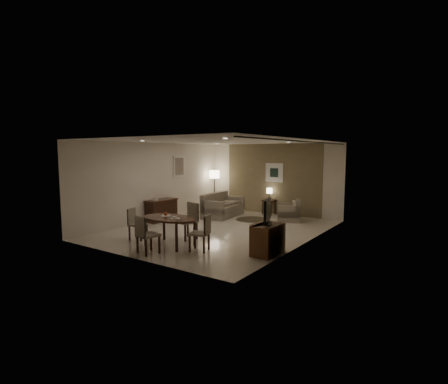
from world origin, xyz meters
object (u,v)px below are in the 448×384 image
Objects in this scene: dining_table at (170,231)px; console_desk at (161,210)px; sofa at (223,205)px; chair_far at (186,221)px; chair_left at (138,224)px; chair_right at (199,233)px; armchair at (289,210)px; side_table at (269,207)px; chair_near at (148,235)px; floor_lamp at (214,190)px; tv_cabinet at (268,239)px.

console_desk is at bearing 138.06° from dining_table.
sofa is (1.27, 1.92, 0.06)m from console_desk.
chair_far reaches higher than dining_table.
console_desk is at bearing 12.26° from chair_left.
armchair is at bearing 159.03° from chair_right.
console_desk is at bearing 160.20° from chair_far.
side_table is (1.24, 1.30, -0.15)m from sofa.
chair_right is at bearing -26.36° from armchair.
dining_table is at bearing -170.34° from sofa.
chair_near is (0.08, -0.81, 0.09)m from dining_table.
sofa is (-0.06, 4.17, 0.01)m from chair_left.
sofa is 1.12× the size of floor_lamp.
tv_cabinet is at bearing 97.12° from chair_right.
console_desk reaches higher than armchair.
chair_far is at bearing -72.61° from chair_near.
tv_cabinet is 2.52m from dining_table.
console_desk is 1.46× the size of armchair.
sofa is 2.23× the size of armchair.
side_table is (-1.13, 0.70, -0.08)m from armchair.
chair_right is (1.03, -0.73, -0.05)m from chair_far.
chair_far is at bearing -40.99° from armchair.
dining_table is 5.46m from side_table.
chair_right is 1.56× the size of side_table.
chair_far is (2.39, -1.47, 0.12)m from console_desk.
chair_right is at bearing -57.47° from floor_lamp.
side_table is (-0.05, 6.27, -0.17)m from chair_near.
console_desk is 1.33× the size of chair_near.
sofa is at bearing -99.23° from armchair.
tv_cabinet is at bearing -96.49° from chair_left.
console_desk reaches higher than tv_cabinet.
chair_right reaches higher than tv_cabinet.
dining_table is at bearing -106.46° from chair_right.
chair_right is (3.41, -2.20, 0.07)m from console_desk.
chair_left is 5.36m from floor_lamp.
tv_cabinet is at bearing -17.05° from console_desk.
sofa reaches higher than side_table.
chair_left reaches higher than side_table.
tv_cabinet is 2.51m from chair_far.
chair_far reaches higher than armchair.
side_table is at bearing -145.17° from armchair.
chair_near is 1.02× the size of chair_right.
chair_far is at bearing -168.35° from sofa.
chair_left is 2.09m from chair_right.
console_desk is 2.31m from sofa.
console_desk is 3.97m from chair_near.
sofa is 1.60m from floor_lamp.
chair_left is at bearing -168.16° from tv_cabinet.
floor_lamp reaches higher than side_table.
dining_table is 0.78m from chair_far.
armchair is at bearing -82.19° from sofa.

